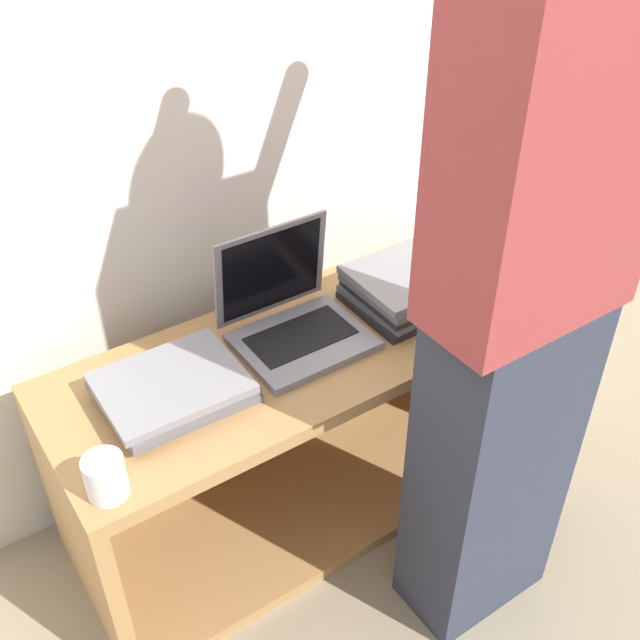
# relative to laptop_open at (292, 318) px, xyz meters

# --- Properties ---
(ground_plane) EXTENTS (12.00, 12.00, 0.00)m
(ground_plane) POSITION_rel_laptop_open_xyz_m (0.00, -0.29, -0.63)
(ground_plane) COLOR gray
(wall_back) EXTENTS (8.00, 0.05, 2.40)m
(wall_back) POSITION_rel_laptop_open_xyz_m (0.00, 0.30, 0.57)
(wall_back) COLOR silver
(wall_back) RESTS_ON ground_plane
(cart) EXTENTS (1.26, 0.49, 0.57)m
(cart) POSITION_rel_laptop_open_xyz_m (0.00, 0.01, -0.34)
(cart) COLOR #A87A47
(cart) RESTS_ON ground_plane
(laptop_open) EXTENTS (0.31, 0.28, 0.26)m
(laptop_open) POSITION_rel_laptop_open_xyz_m (0.00, 0.00, 0.00)
(laptop_open) COLOR gray
(laptop_open) RESTS_ON cart
(laptop_stack_left) EXTENTS (0.32, 0.26, 0.06)m
(laptop_stack_left) POSITION_rel_laptop_open_xyz_m (-0.34, -0.04, -0.03)
(laptop_stack_left) COLOR slate
(laptop_stack_left) RESTS_ON cart
(laptop_stack_right) EXTENTS (0.32, 0.26, 0.10)m
(laptop_stack_right) POSITION_rel_laptop_open_xyz_m (0.34, -0.05, -0.01)
(laptop_stack_right) COLOR #232326
(laptop_stack_right) RESTS_ON cart
(person) EXTENTS (0.40, 0.54, 1.80)m
(person) POSITION_rel_laptop_open_xyz_m (0.20, -0.50, 0.29)
(person) COLOR #2D3342
(person) RESTS_ON ground_plane
(mug) EXTENTS (0.08, 0.08, 0.09)m
(mug) POSITION_rel_laptop_open_xyz_m (-0.56, -0.22, -0.01)
(mug) COLOR white
(mug) RESTS_ON cart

